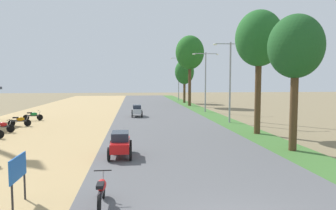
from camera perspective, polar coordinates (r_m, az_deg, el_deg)
parked_motorbike_fifth at (r=25.02m, az=-28.29°, el=-3.41°), size 1.80×0.54×0.94m
parked_motorbike_sixth at (r=27.80m, az=-25.62°, el=-2.57°), size 1.80×0.54×0.94m
parked_motorbike_seventh at (r=31.40m, az=-23.57°, el=-1.74°), size 1.80×0.54×0.94m
street_signboard at (r=10.33m, az=-25.90°, el=-10.90°), size 0.06×1.30×1.50m
median_tree_nearest at (r=17.63m, az=22.45°, el=9.67°), size 2.84×2.84×7.14m
median_tree_second at (r=22.57m, az=16.43°, el=11.47°), size 3.25×3.25×8.53m
median_tree_third at (r=45.82m, az=4.04°, el=9.55°), size 4.16×4.16×10.25m
median_tree_fourth at (r=51.95m, az=3.05°, el=6.07°), size 3.19×3.19×7.20m
streetlamp_near at (r=27.79m, az=11.37°, el=5.25°), size 3.16×0.20×7.05m
streetlamp_mid at (r=36.83m, az=6.92°, el=5.08°), size 3.16×0.20×7.01m
streetlamp_far at (r=58.35m, az=1.97°, el=5.42°), size 3.16×0.20×8.04m
utility_pole_near at (r=28.95m, az=16.63°, el=5.35°), size 1.80×0.20×8.19m
car_sedan_red at (r=15.35m, az=-8.77°, el=-6.92°), size 1.10×2.26×1.19m
car_sedan_silver at (r=31.95m, az=-5.74°, el=-0.94°), size 1.10×2.26×1.19m
motorbike_ahead_second at (r=9.66m, az=-12.16°, el=-14.94°), size 0.54×1.80×0.94m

